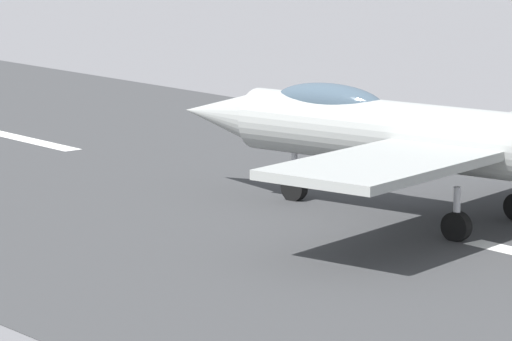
% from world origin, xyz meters
% --- Properties ---
extents(fighter_jet, '(16.44, 14.09, 5.55)m').
position_xyz_m(fighter_jet, '(5.48, -1.03, 2.36)').
color(fighter_jet, '#9EA19E').
rests_on(fighter_jet, ground).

